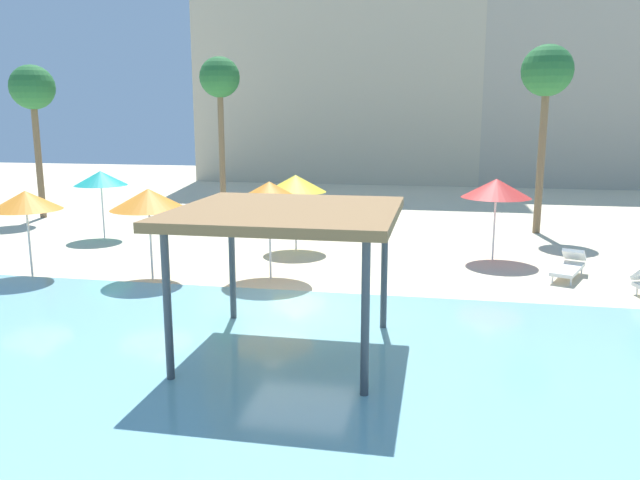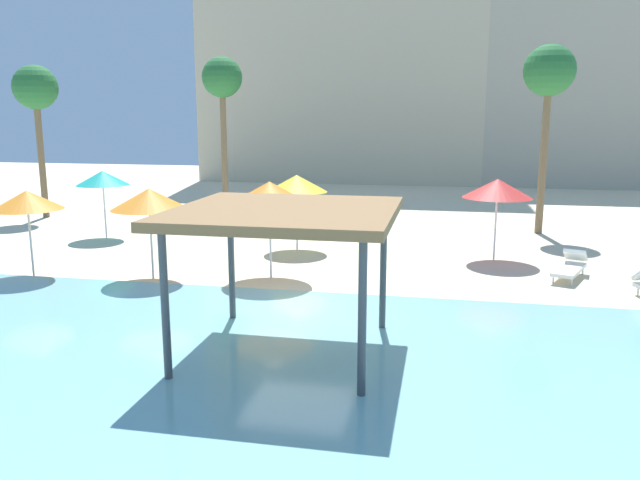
{
  "view_description": "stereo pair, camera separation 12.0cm",
  "coord_description": "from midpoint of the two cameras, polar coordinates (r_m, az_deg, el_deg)",
  "views": [
    {
      "loc": [
        3.14,
        -13.67,
        4.5
      ],
      "look_at": [
        0.11,
        2.0,
        1.3
      ],
      "focal_mm": 35.0,
      "sensor_mm": 36.0,
      "label": 1
    },
    {
      "loc": [
        3.26,
        -13.65,
        4.5
      ],
      "look_at": [
        0.11,
        2.0,
        1.3
      ],
      "focal_mm": 35.0,
      "sensor_mm": 36.0,
      "label": 2
    }
  ],
  "objects": [
    {
      "name": "palm_tree_3",
      "position": [
        25.33,
        19.9,
        13.92
      ],
      "size": [
        1.9,
        1.9,
        7.08
      ],
      "color": "brown",
      "rests_on": "ground"
    },
    {
      "name": "hotel_block_1",
      "position": [
        47.73,
        26.95,
        13.43
      ],
      "size": [
        22.07,
        10.21,
        14.46
      ],
      "primitive_type": "cube",
      "color": "#B2A893",
      "rests_on": "ground"
    },
    {
      "name": "shade_pavilion",
      "position": [
        11.58,
        -3.32,
        2.06
      ],
      "size": [
        4.06,
        4.06,
        2.82
      ],
      "color": "#42474C",
      "rests_on": "ground"
    },
    {
      "name": "beach_umbrella_teal_4",
      "position": [
        24.36,
        -19.56,
        5.34
      ],
      "size": [
        1.92,
        1.92,
        2.5
      ],
      "color": "silver",
      "rests_on": "ground"
    },
    {
      "name": "beach_umbrella_orange_1",
      "position": [
        17.7,
        -15.6,
        3.61
      ],
      "size": [
        2.09,
        2.09,
        2.54
      ],
      "color": "silver",
      "rests_on": "ground"
    },
    {
      "name": "palm_tree_0",
      "position": [
        30.64,
        -9.27,
        14.1
      ],
      "size": [
        1.9,
        1.9,
        7.21
      ],
      "color": "brown",
      "rests_on": "ground"
    },
    {
      "name": "lounge_chair_0",
      "position": [
        18.93,
        21.67,
        -2.21
      ],
      "size": [
        1.27,
        1.98,
        0.74
      ],
      "rotation": [
        0.0,
        0.0,
        -1.96
      ],
      "color": "white",
      "rests_on": "ground"
    },
    {
      "name": "hotel_block_0",
      "position": [
        47.15,
        2.19,
        18.3
      ],
      "size": [
        19.06,
        10.81,
        20.45
      ],
      "primitive_type": "cube",
      "color": "beige",
      "rests_on": "ground"
    },
    {
      "name": "palm_tree_1",
      "position": [
        30.29,
        -24.9,
        12.23
      ],
      "size": [
        1.9,
        1.9,
        6.64
      ],
      "color": "brown",
      "rests_on": "ground"
    },
    {
      "name": "ground_plane",
      "position": [
        14.74,
        -2.15,
        -6.46
      ],
      "size": [
        80.0,
        80.0,
        0.0
      ],
      "primitive_type": "plane",
      "color": "beige"
    },
    {
      "name": "beach_umbrella_orange_6",
      "position": [
        19.14,
        -25.49,
        3.28
      ],
      "size": [
        1.94,
        1.94,
        2.45
      ],
      "color": "silver",
      "rests_on": "ground"
    },
    {
      "name": "beach_umbrella_red_3",
      "position": [
        20.14,
        15.66,
        4.58
      ],
      "size": [
        2.15,
        2.15,
        2.57
      ],
      "color": "silver",
      "rests_on": "ground"
    },
    {
      "name": "lagoon_water",
      "position": [
        10.05,
        -9.17,
        -15.29
      ],
      "size": [
        44.0,
        13.5,
        0.04
      ],
      "primitive_type": "cube",
      "color": "#7AB7C1",
      "rests_on": "ground"
    },
    {
      "name": "beach_umbrella_yellow_5",
      "position": [
        20.95,
        -2.41,
        5.19
      ],
      "size": [
        2.07,
        2.07,
        2.55
      ],
      "color": "silver",
      "rests_on": "ground"
    },
    {
      "name": "beach_umbrella_orange_0",
      "position": [
        17.14,
        -4.85,
        4.25
      ],
      "size": [
        2.4,
        2.4,
        2.73
      ],
      "color": "silver",
      "rests_on": "ground"
    }
  ]
}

